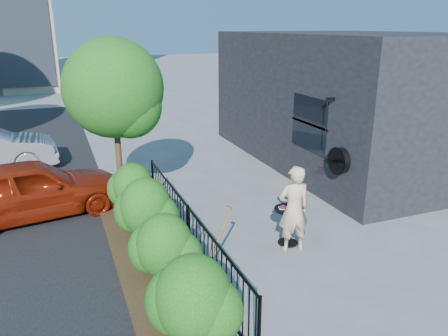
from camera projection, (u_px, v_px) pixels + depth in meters
name	position (u px, v px, depth m)	size (l,w,h in m)	color
ground	(261.00, 245.00, 8.77)	(120.00, 120.00, 0.00)	gray
shop_building	(355.00, 97.00, 14.04)	(6.22, 9.00, 4.00)	black
fence	(189.00, 232.00, 8.08)	(0.05, 6.05, 1.10)	black
planting_bed	(153.00, 264.00, 8.00)	(1.30, 6.00, 0.08)	#382616
shrubs	(155.00, 228.00, 7.92)	(1.10, 5.60, 1.24)	#205713
patio_tree	(117.00, 94.00, 9.58)	(2.20, 2.20, 3.94)	#3F2B19
cafe_table	(289.00, 219.00, 8.68)	(0.61, 0.61, 0.82)	black
woman	(294.00, 209.00, 8.34)	(0.63, 0.41, 1.73)	beige
shovel	(216.00, 248.00, 7.44)	(0.52, 0.18, 1.37)	brown
car_red	(31.00, 189.00, 9.88)	(1.61, 4.00, 1.36)	#A2250D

